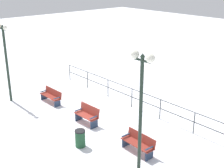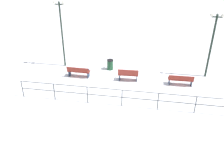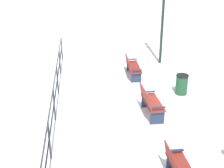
{
  "view_description": "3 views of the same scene",
  "coord_description": "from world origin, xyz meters",
  "px_view_note": "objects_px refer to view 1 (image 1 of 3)",
  "views": [
    {
      "loc": [
        8.6,
        11.72,
        7.43
      ],
      "look_at": [
        -2.44,
        -0.83,
        1.37
      ],
      "focal_mm": 49.93,
      "sensor_mm": 36.0,
      "label": 1
    },
    {
      "loc": [
        -15.88,
        -1.58,
        8.75
      ],
      "look_at": [
        -2.3,
        0.76,
        0.93
      ],
      "focal_mm": 40.71,
      "sensor_mm": 36.0,
      "label": 2
    },
    {
      "loc": [
        -2.33,
        -9.51,
        5.34
      ],
      "look_at": [
        -1.29,
        0.36,
        1.07
      ],
      "focal_mm": 51.23,
      "sensor_mm": 36.0,
      "label": 3
    }
  ],
  "objects_px": {
    "trash_bin": "(80,138)",
    "lamppost_middle": "(141,97)",
    "bench_second": "(87,115)",
    "bench_nearest": "(51,96)",
    "bench_third": "(139,143)",
    "lamppost_near": "(6,54)"
  },
  "relations": [
    {
      "from": "bench_third",
      "to": "bench_second",
      "type": "bearing_deg",
      "value": -88.28
    },
    {
      "from": "bench_third",
      "to": "lamppost_middle",
      "type": "relative_size",
      "value": 0.32
    },
    {
      "from": "lamppost_near",
      "to": "bench_second",
      "type": "bearing_deg",
      "value": 106.68
    },
    {
      "from": "bench_nearest",
      "to": "bench_second",
      "type": "xyz_separation_m",
      "value": [
        0.05,
        3.62,
        0.05
      ]
    },
    {
      "from": "bench_second",
      "to": "lamppost_middle",
      "type": "xyz_separation_m",
      "value": [
        1.66,
        5.25,
        3.07
      ]
    },
    {
      "from": "bench_nearest",
      "to": "lamppost_middle",
      "type": "height_order",
      "value": "lamppost_middle"
    },
    {
      "from": "lamppost_near",
      "to": "lamppost_middle",
      "type": "bearing_deg",
      "value": 90.0
    },
    {
      "from": "bench_second",
      "to": "lamppost_near",
      "type": "height_order",
      "value": "lamppost_near"
    },
    {
      "from": "bench_nearest",
      "to": "lamppost_middle",
      "type": "bearing_deg",
      "value": 77.94
    },
    {
      "from": "trash_bin",
      "to": "bench_nearest",
      "type": "bearing_deg",
      "value": -107.5
    },
    {
      "from": "lamppost_middle",
      "to": "bench_nearest",
      "type": "bearing_deg",
      "value": -100.86
    },
    {
      "from": "bench_nearest",
      "to": "lamppost_near",
      "type": "relative_size",
      "value": 0.37
    },
    {
      "from": "bench_second",
      "to": "bench_third",
      "type": "relative_size",
      "value": 0.89
    },
    {
      "from": "bench_second",
      "to": "bench_third",
      "type": "distance_m",
      "value": 3.63
    },
    {
      "from": "trash_bin",
      "to": "lamppost_middle",
      "type": "bearing_deg",
      "value": 89.03
    },
    {
      "from": "bench_second",
      "to": "lamppost_middle",
      "type": "relative_size",
      "value": 0.29
    },
    {
      "from": "bench_nearest",
      "to": "bench_third",
      "type": "xyz_separation_m",
      "value": [
        0.02,
        7.26,
        0.0
      ]
    },
    {
      "from": "lamppost_middle",
      "to": "lamppost_near",
      "type": "bearing_deg",
      "value": -90.0
    },
    {
      "from": "bench_nearest",
      "to": "bench_second",
      "type": "bearing_deg",
      "value": 88.09
    },
    {
      "from": "bench_third",
      "to": "trash_bin",
      "type": "height_order",
      "value": "bench_third"
    },
    {
      "from": "bench_nearest",
      "to": "lamppost_middle",
      "type": "xyz_separation_m",
      "value": [
        1.7,
        8.88,
        3.12
      ]
    },
    {
      "from": "bench_nearest",
      "to": "bench_third",
      "type": "relative_size",
      "value": 1.04
    }
  ]
}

